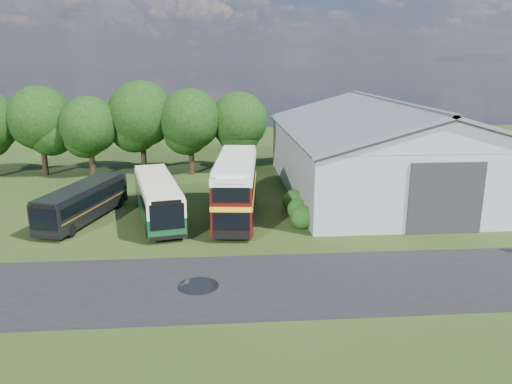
{
  "coord_description": "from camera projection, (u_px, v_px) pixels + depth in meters",
  "views": [
    {
      "loc": [
        -0.37,
        -27.33,
        11.6
      ],
      "look_at": [
        2.45,
        8.0,
        2.15
      ],
      "focal_mm": 35.0,
      "sensor_mm": 36.0,
      "label": 1
    }
  ],
  "objects": [
    {
      "name": "tree_left_b",
      "position": [
        89.0,
        125.0,
        49.62
      ],
      "size": [
        5.78,
        5.78,
        8.16
      ],
      "color": "black",
      "rests_on": "ground"
    },
    {
      "name": "shrub_back",
      "position": [
        294.0,
        211.0,
        39.4
      ],
      "size": [
        1.8,
        1.8,
        1.8
      ],
      "primitive_type": "sphere",
      "color": "#194714",
      "rests_on": "ground"
    },
    {
      "name": "tree_left_a",
      "position": [
        40.0,
        118.0,
        50.04
      ],
      "size": [
        6.46,
        6.46,
        9.12
      ],
      "color": "black",
      "rests_on": "ground"
    },
    {
      "name": "tree_right_a",
      "position": [
        190.0,
        119.0,
        50.57
      ],
      "size": [
        6.26,
        6.26,
        8.83
      ],
      "color": "black",
      "rests_on": "ground"
    },
    {
      "name": "bus_maroon_double",
      "position": [
        236.0,
        188.0,
        36.99
      ],
      "size": [
        3.85,
        11.1,
        4.68
      ],
      "rotation": [
        0.0,
        0.0,
        -0.1
      ],
      "color": "black",
      "rests_on": "ground"
    },
    {
      "name": "bus_dark_single",
      "position": [
        83.0,
        202.0,
        36.72
      ],
      "size": [
        4.89,
        10.0,
        2.69
      ],
      "rotation": [
        0.0,
        0.0,
        -0.28
      ],
      "color": "black",
      "rests_on": "ground"
    },
    {
      "name": "storage_shed",
      "position": [
        388.0,
        145.0,
        44.82
      ],
      "size": [
        18.8,
        24.8,
        8.15
      ],
      "color": "gray",
      "rests_on": "ground"
    },
    {
      "name": "shrub_mid",
      "position": [
        298.0,
        219.0,
        37.48
      ],
      "size": [
        1.6,
        1.6,
        1.6
      ],
      "primitive_type": "sphere",
      "color": "#194714",
      "rests_on": "ground"
    },
    {
      "name": "tree_mid",
      "position": [
        141.0,
        114.0,
        51.02
      ],
      "size": [
        6.8,
        6.8,
        9.6
      ],
      "color": "black",
      "rests_on": "ground"
    },
    {
      "name": "puddle",
      "position": [
        198.0,
        286.0,
        26.34
      ],
      "size": [
        2.2,
        2.2,
        0.01
      ],
      "primitive_type": "cylinder",
      "color": "black",
      "rests_on": "ground"
    },
    {
      "name": "asphalt_road",
      "position": [
        283.0,
        283.0,
        26.68
      ],
      "size": [
        60.0,
        8.0,
        0.02
      ],
      "primitive_type": "cube",
      "color": "black",
      "rests_on": "ground"
    },
    {
      "name": "shrub_front",
      "position": [
        302.0,
        227.0,
        35.55
      ],
      "size": [
        1.7,
        1.7,
        1.7
      ],
      "primitive_type": "sphere",
      "color": "#194714",
      "rests_on": "ground"
    },
    {
      "name": "tree_right_b",
      "position": [
        239.0,
        121.0,
        51.79
      ],
      "size": [
        5.98,
        5.98,
        8.45
      ],
      "color": "black",
      "rests_on": "ground"
    },
    {
      "name": "ground",
      "position": [
        225.0,
        263.0,
        29.34
      ],
      "size": [
        120.0,
        120.0,
        0.0
      ],
      "primitive_type": "plane",
      "color": "#1D310F",
      "rests_on": "ground"
    },
    {
      "name": "bus_green_single",
      "position": [
        158.0,
        198.0,
        37.01
      ],
      "size": [
        4.92,
        11.41,
        3.07
      ],
      "rotation": [
        0.0,
        0.0,
        0.22
      ],
      "color": "black",
      "rests_on": "ground"
    }
  ]
}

